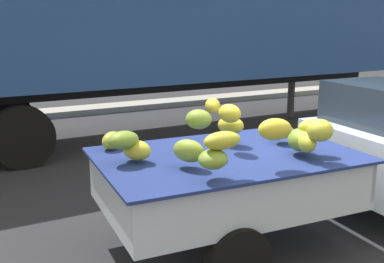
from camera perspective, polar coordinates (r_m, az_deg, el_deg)
name	(u,v)px	position (r m, az deg, el deg)	size (l,w,h in m)	color
ground	(288,240)	(5.54, 11.80, -13.06)	(220.00, 220.00, 0.00)	#28282B
curb_strip	(88,110)	(13.02, -12.81, 2.63)	(80.00, 0.80, 0.16)	gray
pickup_truck	(359,152)	(6.01, 20.09, -2.40)	(4.88, 2.01, 1.70)	silver
semi_trailer	(176,18)	(10.32, -2.05, 13.96)	(12.03, 2.76, 3.95)	navy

